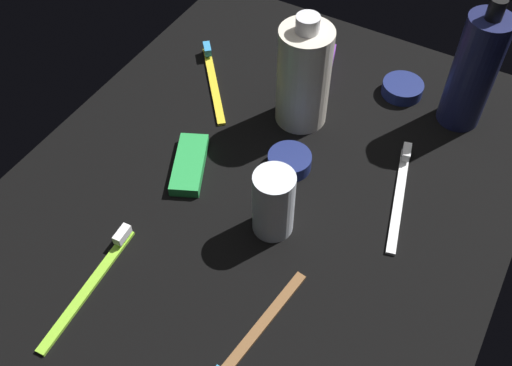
{
  "coord_description": "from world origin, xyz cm",
  "views": [
    {
      "loc": [
        -42.1,
        -23.93,
        61.46
      ],
      "look_at": [
        0.0,
        0.0,
        3.0
      ],
      "focal_mm": 41.25,
      "sensor_mm": 36.0,
      "label": 1
    }
  ],
  "objects_px": {
    "toothbrush_yellow": "(213,78)",
    "toothbrush_lime": "(93,279)",
    "deodorant_stick": "(273,203)",
    "snack_bar_green": "(188,166)",
    "toothbrush_brown": "(251,337)",
    "toothbrush_white": "(400,190)",
    "bodywash_bottle": "(304,76)",
    "cream_tin_right": "(402,88)",
    "lotion_bottle": "(474,71)",
    "snack_bar_purple": "(319,66)",
    "cream_tin_left": "(289,161)"
  },
  "relations": [
    {
      "from": "toothbrush_yellow",
      "to": "toothbrush_lime",
      "type": "bearing_deg",
      "value": -169.31
    },
    {
      "from": "deodorant_stick",
      "to": "snack_bar_green",
      "type": "xyz_separation_m",
      "value": [
        0.03,
        0.15,
        -0.04
      ]
    },
    {
      "from": "toothbrush_lime",
      "to": "toothbrush_brown",
      "type": "bearing_deg",
      "value": -81.85
    },
    {
      "from": "deodorant_stick",
      "to": "toothbrush_white",
      "type": "relative_size",
      "value": 0.55
    },
    {
      "from": "deodorant_stick",
      "to": "toothbrush_brown",
      "type": "relative_size",
      "value": 0.54
    },
    {
      "from": "bodywash_bottle",
      "to": "cream_tin_right",
      "type": "bearing_deg",
      "value": -42.1
    },
    {
      "from": "lotion_bottle",
      "to": "deodorant_stick",
      "type": "xyz_separation_m",
      "value": [
        -0.31,
        0.14,
        -0.04
      ]
    },
    {
      "from": "toothbrush_brown",
      "to": "cream_tin_right",
      "type": "xyz_separation_m",
      "value": [
        0.47,
        -0.0,
        0.0
      ]
    },
    {
      "from": "bodywash_bottle",
      "to": "snack_bar_purple",
      "type": "bearing_deg",
      "value": 11.64
    },
    {
      "from": "snack_bar_purple",
      "to": "cream_tin_left",
      "type": "xyz_separation_m",
      "value": [
        -0.21,
        -0.05,
        0.0
      ]
    },
    {
      "from": "lotion_bottle",
      "to": "cream_tin_left",
      "type": "xyz_separation_m",
      "value": [
        -0.21,
        0.17,
        -0.08
      ]
    },
    {
      "from": "snack_bar_green",
      "to": "snack_bar_purple",
      "type": "bearing_deg",
      "value": -37.7
    },
    {
      "from": "toothbrush_white",
      "to": "bodywash_bottle",
      "type": "bearing_deg",
      "value": 70.2
    },
    {
      "from": "toothbrush_lime",
      "to": "snack_bar_green",
      "type": "xyz_separation_m",
      "value": [
        0.2,
        0.0,
        0.0
      ]
    },
    {
      "from": "bodywash_bottle",
      "to": "toothbrush_yellow",
      "type": "relative_size",
      "value": 1.2
    },
    {
      "from": "toothbrush_brown",
      "to": "bodywash_bottle",
      "type": "bearing_deg",
      "value": 18.12
    },
    {
      "from": "toothbrush_lime",
      "to": "toothbrush_yellow",
      "type": "xyz_separation_m",
      "value": [
        0.38,
        0.07,
        0.0
      ]
    },
    {
      "from": "bodywash_bottle",
      "to": "toothbrush_white",
      "type": "relative_size",
      "value": 0.99
    },
    {
      "from": "toothbrush_white",
      "to": "toothbrush_lime",
      "type": "xyz_separation_m",
      "value": [
        -0.31,
        0.27,
        0.0
      ]
    },
    {
      "from": "cream_tin_left",
      "to": "cream_tin_right",
      "type": "bearing_deg",
      "value": -20.3
    },
    {
      "from": "snack_bar_green",
      "to": "snack_bar_purple",
      "type": "xyz_separation_m",
      "value": [
        0.28,
        -0.06,
        0.0
      ]
    },
    {
      "from": "snack_bar_green",
      "to": "cream_tin_right",
      "type": "distance_m",
      "value": 0.36
    },
    {
      "from": "toothbrush_brown",
      "to": "toothbrush_lime",
      "type": "xyz_separation_m",
      "value": [
        -0.03,
        0.2,
        0.0
      ]
    },
    {
      "from": "snack_bar_green",
      "to": "toothbrush_white",
      "type": "bearing_deg",
      "value": -93.75
    },
    {
      "from": "cream_tin_left",
      "to": "toothbrush_yellow",
      "type": "bearing_deg",
      "value": 62.15
    },
    {
      "from": "toothbrush_lime",
      "to": "snack_bar_purple",
      "type": "relative_size",
      "value": 1.73
    },
    {
      "from": "deodorant_stick",
      "to": "cream_tin_right",
      "type": "distance_m",
      "value": 0.33
    },
    {
      "from": "lotion_bottle",
      "to": "bodywash_bottle",
      "type": "bearing_deg",
      "value": 119.07
    },
    {
      "from": "bodywash_bottle",
      "to": "cream_tin_right",
      "type": "relative_size",
      "value": 2.8
    },
    {
      "from": "toothbrush_yellow",
      "to": "cream_tin_right",
      "type": "xyz_separation_m",
      "value": [
        0.12,
        -0.27,
        0.0
      ]
    },
    {
      "from": "bodywash_bottle",
      "to": "toothbrush_brown",
      "type": "height_order",
      "value": "bodywash_bottle"
    },
    {
      "from": "toothbrush_brown",
      "to": "toothbrush_yellow",
      "type": "bearing_deg",
      "value": 37.81
    },
    {
      "from": "cream_tin_left",
      "to": "snack_bar_green",
      "type": "bearing_deg",
      "value": 121.9
    },
    {
      "from": "snack_bar_green",
      "to": "cream_tin_left",
      "type": "bearing_deg",
      "value": -83.01
    },
    {
      "from": "lotion_bottle",
      "to": "bodywash_bottle",
      "type": "relative_size",
      "value": 1.15
    },
    {
      "from": "toothbrush_brown",
      "to": "cream_tin_left",
      "type": "xyz_separation_m",
      "value": [
        0.25,
        0.08,
        0.0
      ]
    },
    {
      "from": "toothbrush_yellow",
      "to": "cream_tin_right",
      "type": "relative_size",
      "value": 2.32
    },
    {
      "from": "snack_bar_green",
      "to": "cream_tin_left",
      "type": "relative_size",
      "value": 1.72
    },
    {
      "from": "snack_bar_purple",
      "to": "cream_tin_left",
      "type": "relative_size",
      "value": 1.72
    },
    {
      "from": "toothbrush_lime",
      "to": "snack_bar_purple",
      "type": "height_order",
      "value": "toothbrush_lime"
    },
    {
      "from": "toothbrush_yellow",
      "to": "snack_bar_purple",
      "type": "xyz_separation_m",
      "value": [
        0.11,
        -0.13,
        0.0
      ]
    },
    {
      "from": "cream_tin_right",
      "to": "cream_tin_left",
      "type": "bearing_deg",
      "value": 159.7
    },
    {
      "from": "snack_bar_green",
      "to": "toothbrush_brown",
      "type": "bearing_deg",
      "value": -156.04
    },
    {
      "from": "bodywash_bottle",
      "to": "snack_bar_purple",
      "type": "height_order",
      "value": "bodywash_bottle"
    },
    {
      "from": "toothbrush_yellow",
      "to": "cream_tin_right",
      "type": "distance_m",
      "value": 0.3
    },
    {
      "from": "deodorant_stick",
      "to": "cream_tin_left",
      "type": "distance_m",
      "value": 0.11
    },
    {
      "from": "bodywash_bottle",
      "to": "toothbrush_yellow",
      "type": "bearing_deg",
      "value": 88.59
    },
    {
      "from": "toothbrush_lime",
      "to": "snack_bar_purple",
      "type": "bearing_deg",
      "value": -7.4
    },
    {
      "from": "toothbrush_brown",
      "to": "toothbrush_yellow",
      "type": "xyz_separation_m",
      "value": [
        0.35,
        0.27,
        0.0
      ]
    },
    {
      "from": "bodywash_bottle",
      "to": "toothbrush_yellow",
      "type": "distance_m",
      "value": 0.17
    }
  ]
}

